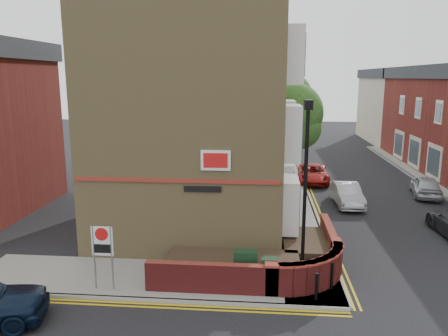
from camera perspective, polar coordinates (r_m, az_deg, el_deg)
ground at (r=14.50m, az=3.83°, el=-17.59°), size 120.00×120.00×0.00m
pavement_corner at (r=16.23m, az=-8.88°, el=-14.10°), size 13.00×3.00×0.12m
pavement_main at (r=29.55m, az=8.46°, el=-2.15°), size 2.00×32.00×0.12m
kerb_side at (r=14.94m, az=-10.31°, el=-16.57°), size 13.00×0.15×0.12m
kerb_main_near at (r=29.63m, az=10.39°, el=-2.18°), size 0.15×32.00×0.12m
kerb_main_far at (r=28.70m, az=27.09°, el=-3.76°), size 0.15×40.00×0.12m
yellow_lines_side at (r=14.75m, az=-10.57°, el=-17.20°), size 13.00×0.28×0.01m
yellow_lines_main at (r=29.66m, az=10.87°, el=-2.29°), size 0.28×32.00×0.01m
corner_building at (r=20.88m, az=-3.33°, el=9.35°), size 8.95×10.40×13.60m
garden_wall at (r=16.72m, az=4.04°, el=-13.39°), size 6.80×6.00×1.20m
lamppost at (r=14.41m, az=10.51°, el=-3.55°), size 0.25×0.50×6.30m
utility_cabinet_large at (r=15.34m, az=2.84°, el=-12.83°), size 0.80×0.45×1.20m
utility_cabinet_small at (r=15.08m, az=5.91°, el=-13.54°), size 0.55×0.40×1.10m
bollard_near at (r=14.70m, az=11.99°, el=-14.90°), size 0.11×0.11×0.90m
bollard_far at (r=15.49m, az=13.91°, el=-13.54°), size 0.11×0.11×0.90m
zone_sign at (r=15.15m, az=-15.59°, el=-9.81°), size 0.72×0.07×2.20m
far_terrace_cream at (r=52.71m, az=21.05°, el=7.68°), size 5.40×12.40×8.00m
tree_near at (r=26.85m, az=8.99°, el=6.50°), size 3.64×3.65×6.70m
tree_mid at (r=34.78m, az=8.16°, el=8.52°), size 4.03×4.03×7.42m
tree_far at (r=42.78m, az=7.61°, el=8.74°), size 3.81×3.81×7.00m
traffic_light_assembly at (r=37.95m, az=8.44°, el=5.11°), size 0.20×0.16×4.20m
silver_car_near at (r=25.60m, az=15.77°, el=-3.35°), size 1.45×3.81×1.24m
red_car_main at (r=30.66m, az=11.57°, el=-0.72°), size 2.21×4.40×1.20m
silver_car_far at (r=29.16m, az=24.86°, el=-2.15°), size 2.20×3.96×1.27m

